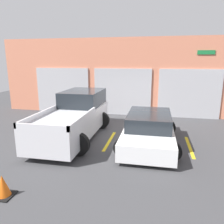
{
  "coord_description": "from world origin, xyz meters",
  "views": [
    {
      "loc": [
        1.78,
        -9.8,
        3.21
      ],
      "look_at": [
        0.0,
        -1.08,
        1.1
      ],
      "focal_mm": 35.0,
      "sensor_mm": 36.0,
      "label": 1
    }
  ],
  "objects": [
    {
      "name": "parking_stripe_far_left",
      "position": [
        -3.12,
        -1.58,
        0.0
      ],
      "size": [
        0.12,
        2.2,
        0.01
      ],
      "primitive_type": "cube",
      "color": "gold",
      "rests_on": "ground"
    },
    {
      "name": "ground_plane",
      "position": [
        0.0,
        0.0,
        0.0
      ],
      "size": [
        28.0,
        28.0,
        0.0
      ],
      "primitive_type": "plane",
      "color": "#3D3D3F"
    },
    {
      "name": "sedan_white",
      "position": [
        1.56,
        -1.55,
        0.58
      ],
      "size": [
        2.26,
        4.33,
        1.22
      ],
      "color": "white",
      "rests_on": "ground"
    },
    {
      "name": "traffic_cone",
      "position": [
        -1.73,
        -5.74,
        0.25
      ],
      "size": [
        0.47,
        0.47,
        0.55
      ],
      "color": "black",
      "rests_on": "ground"
    },
    {
      "name": "parking_stripe_centre",
      "position": [
        3.12,
        -1.58,
        0.0
      ],
      "size": [
        0.12,
        2.2,
        0.01
      ],
      "primitive_type": "cube",
      "color": "gold",
      "rests_on": "ground"
    },
    {
      "name": "shophouse_building",
      "position": [
        -0.01,
        3.28,
        2.21
      ],
      "size": [
        15.61,
        0.68,
        4.5
      ],
      "color": "#D17A5B",
      "rests_on": "ground"
    },
    {
      "name": "pickup_truck",
      "position": [
        -1.56,
        -1.28,
        0.86
      ],
      "size": [
        2.4,
        5.09,
        1.85
      ],
      "color": "silver",
      "rests_on": "ground"
    },
    {
      "name": "parking_stripe_left",
      "position": [
        0.0,
        -1.58,
        0.0
      ],
      "size": [
        0.12,
        2.2,
        0.01
      ],
      "primitive_type": "cube",
      "color": "gold",
      "rests_on": "ground"
    }
  ]
}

